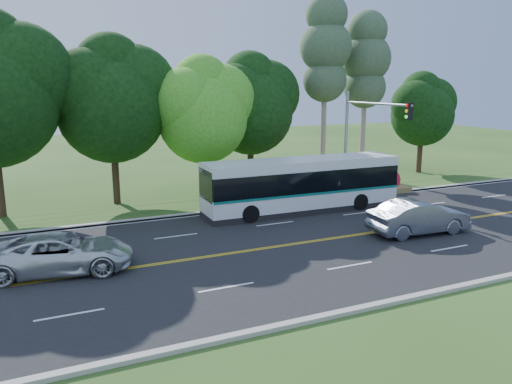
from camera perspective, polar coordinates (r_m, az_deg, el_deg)
name	(u,v)px	position (r m, az deg, el deg)	size (l,w,h in m)	color
ground	(317,241)	(24.38, 6.93, -5.58)	(120.00, 120.00, 0.00)	#2C4B19
road	(317,241)	(24.37, 6.93, -5.56)	(60.00, 14.00, 0.02)	black
curb_north	(256,207)	(30.45, -0.03, -1.73)	(60.00, 0.30, 0.15)	#ADA79C
curb_south	(421,295)	(19.00, 18.35, -11.16)	(60.00, 0.30, 0.15)	#ADA79C
grass_verge	(244,201)	(32.10, -1.38, -1.04)	(60.00, 4.00, 0.10)	#2C4B19
lane_markings	(315,241)	(24.32, 6.74, -5.56)	(57.60, 13.82, 0.00)	gold
tree_row	(149,95)	(32.68, -12.15, 10.75)	(44.70, 9.10, 13.84)	#331F16
bougainvillea_hedge	(345,184)	(34.63, 10.18, 0.88)	(9.50, 2.25, 1.50)	#A70D29
traffic_signal	(364,130)	(31.46, 12.25, 6.95)	(0.42, 6.10, 7.00)	gray
transit_bus	(302,185)	(29.55, 5.24, 0.75)	(11.94, 2.76, 3.12)	white
sedan	(419,217)	(26.41, 18.13, -2.74)	(1.81, 5.18, 1.71)	slate
suv	(61,253)	(21.57, -21.37, -6.52)	(2.58, 5.59, 1.55)	silver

